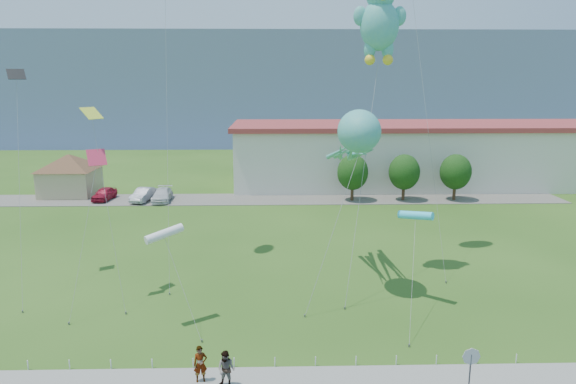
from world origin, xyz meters
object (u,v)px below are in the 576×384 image
Objects in this scene: pavilion at (70,171)px; parked_car_red at (104,194)px; parked_car_silver at (143,195)px; warehouse at (460,153)px; pedestrian_left at (200,364)px; pedestrian_right at (226,369)px; stop_sign at (471,361)px; parked_car_white at (162,195)px; octopus_kite at (356,141)px; teddy_bear_kite at (380,19)px.

parked_car_red is (5.01, -3.01, -2.23)m from pavilion.
pavilion is 2.14× the size of parked_car_red.
pavilion is 10.61m from parked_car_silver.
pedestrian_left is at bearing -121.38° from warehouse.
pedestrian_right is 0.39× the size of parked_car_silver.
stop_sign is 1.43× the size of pedestrian_left.
parked_car_red is at bearing -168.67° from warehouse.
octopus_kite reaches higher than parked_car_white.
pedestrian_right is at bearing -122.22° from teddy_bear_kite.
pedestrian_left is 38.19m from parked_car_white.
parked_car_red is at bearing 100.74° from pedestrian_left.
parked_car_red is at bearing -31.05° from pavilion.
parked_car_red is at bearing 171.82° from parked_car_white.
warehouse reaches higher than pedestrian_right.
parked_car_white is at bearing 9.32° from parked_car_silver.
stop_sign reaches higher than parked_car_red.
pavilion reaches higher than pedestrian_left.
teddy_bear_kite is (1.82, 2.72, 7.86)m from octopus_kite.
warehouse reaches higher than pavilion.
stop_sign is at bearing 11.19° from pedestrian_right.
warehouse is at bearing 45.60° from pedestrian_left.
pavilion is 53.90m from stop_sign.
parked_car_white is (11.89, -3.68, -2.25)m from pavilion.
warehouse is (50.00, 6.00, 1.10)m from pavilion.
pedestrian_right is at bearing -35.28° from pedestrian_left.
pedestrian_left is at bearing -78.01° from parked_car_white.
warehouse is 41.56m from parked_car_silver.
parked_car_white is (6.88, -0.66, -0.02)m from parked_car_red.
warehouse is at bearing 60.66° from octopus_kite.
stop_sign is 0.12× the size of teddy_bear_kite.
warehouse is 54.70m from pedestrian_left.
pedestrian_left is 0.36× the size of parked_car_white.
octopus_kite reaches higher than stop_sign.
pavilion is at bearing 136.16° from octopus_kite.
parked_car_red is 4.75m from parked_car_silver.
pavilion is 5.23× the size of pedestrian_right.
warehouse reaches higher than parked_car_red.
pedestrian_left is at bearing 172.43° from stop_sign.
parked_car_red is 0.94× the size of parked_car_silver.
stop_sign is at bearing -76.22° from octopus_kite.
teddy_bear_kite is (10.54, 14.26, 16.81)m from pedestrian_left.
pavilion is 5.28× the size of pedestrian_left.
teddy_bear_kite reaches higher than warehouse.
octopus_kite is (20.57, -25.44, 9.12)m from parked_car_silver.
parked_car_red is (-44.99, -9.01, -3.33)m from warehouse.
octopus_kite reaches higher than pavilion.
teddy_bear_kite is at bearing -50.97° from parked_car_white.
warehouse is 24.40× the size of stop_sign.
parked_car_red is at bearing 126.02° from stop_sign.
pedestrian_left is 0.09× the size of teddy_bear_kite.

